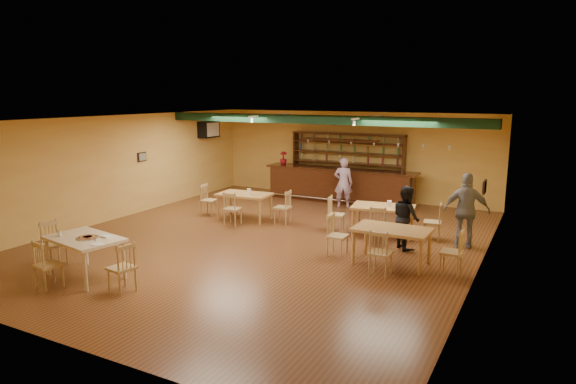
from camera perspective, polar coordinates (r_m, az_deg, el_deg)
The scene contains 22 objects.
floor at distance 12.64m, azimuth -2.50°, elevation -5.46°, with size 12.00×12.00×0.00m, color #5E2E1B.
ceiling_beam at distance 14.62m, azimuth 2.99°, elevation 8.21°, with size 10.00×0.30×0.25m, color black.
track_rail_left at distance 15.98m, azimuth -2.02°, elevation 8.71°, with size 0.05×2.50×0.05m, color white.
track_rail_right at distance 14.65m, azimuth 9.02°, elevation 8.37°, with size 0.05×2.50×0.05m, color white.
ac_unit at distance 18.32m, azimuth -8.98°, elevation 7.03°, with size 0.34×0.70×0.48m, color white.
picture_left at distance 16.06m, azimuth -16.24°, elevation 3.85°, with size 0.04×0.34×0.28m, color black.
picture_right at distance 11.18m, azimuth 21.41°, elevation 0.55°, with size 0.04×0.34×0.28m, color black.
bar_counter at distance 17.08m, azimuth 5.88°, elevation 0.79°, with size 5.22×0.85×1.13m, color #361A0A.
back_bar_hutch at distance 17.57m, azimuth 6.69°, elevation 2.96°, with size 4.04×0.40×2.28m, color #361A0A.
poinsettia at distance 17.86m, azimuth -0.52°, elevation 3.88°, with size 0.26×0.26×0.46m, color maroon.
dining_table_a at distance 14.68m, azimuth -4.94°, elevation -1.62°, with size 1.52×0.91×0.76m, color #AF773E.
dining_table_b at distance 13.15m, azimuth 10.70°, elevation -3.23°, with size 1.56×0.94×0.78m, color #AF773E.
dining_table_d at distance 11.01m, azimuth 11.64°, elevation -6.04°, with size 1.59×0.95×0.79m, color #AF773E.
near_table at distance 10.81m, azimuth -21.99°, elevation -6.88°, with size 1.53×0.98×0.82m, color #D5B58E.
pizza_tray at distance 10.62m, azimuth -21.77°, elevation -4.84°, with size 0.40×0.40×0.01m, color silver.
parmesan_shaker at distance 10.96m, azimuth -24.49°, elevation -4.31°, with size 0.07×0.07×0.11m, color #EAE5C6.
napkin_stack at distance 10.55m, azimuth -19.90°, elevation -4.76°, with size 0.20×0.15×0.03m, color white.
pizza_server at distance 10.53m, azimuth -20.96°, elevation -4.86°, with size 0.32×0.09×0.00m, color silver.
side_plate at distance 10.12m, azimuth -20.88°, elevation -5.55°, with size 0.22×0.22×0.01m, color white.
patron_bar at distance 16.12m, azimuth 6.30°, elevation 1.04°, with size 0.59×0.39×1.62m, color #7E4393.
patron_right_a at distance 12.11m, azimuth 13.25°, elevation -2.81°, with size 0.73×0.57×1.50m, color black.
patron_right_b at distance 12.55m, azimuth 19.58°, elevation -1.99°, with size 1.05×0.44×1.79m, color gray.
Camera 1 is at (6.13, -10.46, 3.59)m, focal length 31.34 mm.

